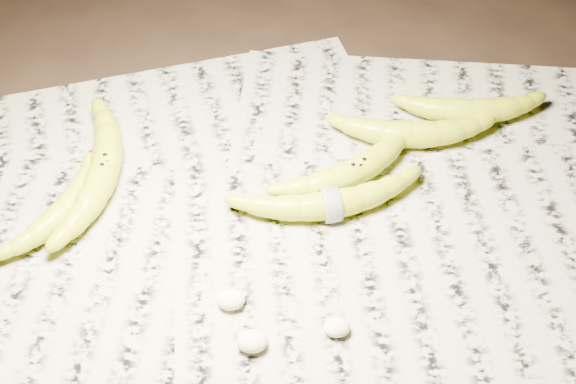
{
  "coord_description": "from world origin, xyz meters",
  "views": [
    {
      "loc": [
        0.0,
        -0.67,
        0.76
      ],
      "look_at": [
        0.02,
        -0.01,
        0.05
      ],
      "focal_mm": 50.0,
      "sensor_mm": 36.0,
      "label": 1
    }
  ],
  "objects_px": {
    "banana_taped": "(331,203)",
    "banana_upper_a": "(412,132)",
    "banana_left_a": "(104,168)",
    "banana_upper_b": "(472,109)",
    "banana_center": "(357,168)",
    "banana_left_b": "(63,209)"
  },
  "relations": [
    {
      "from": "banana_center",
      "to": "banana_upper_a",
      "type": "height_order",
      "value": "same"
    },
    {
      "from": "banana_left_b",
      "to": "banana_upper_b",
      "type": "bearing_deg",
      "value": -45.17
    },
    {
      "from": "banana_left_b",
      "to": "banana_left_a",
      "type": "bearing_deg",
      "value": -5.71
    },
    {
      "from": "banana_taped",
      "to": "banana_upper_b",
      "type": "height_order",
      "value": "same"
    },
    {
      "from": "banana_left_a",
      "to": "banana_taped",
      "type": "distance_m",
      "value": 0.29
    },
    {
      "from": "banana_left_a",
      "to": "banana_upper_b",
      "type": "distance_m",
      "value": 0.5
    },
    {
      "from": "banana_taped",
      "to": "banana_left_a",
      "type": "bearing_deg",
      "value": 156.7
    },
    {
      "from": "banana_center",
      "to": "banana_taped",
      "type": "distance_m",
      "value": 0.07
    },
    {
      "from": "banana_center",
      "to": "banana_taped",
      "type": "xyz_separation_m",
      "value": [
        -0.04,
        -0.06,
        -0.0
      ]
    },
    {
      "from": "banana_center",
      "to": "banana_upper_b",
      "type": "xyz_separation_m",
      "value": [
        0.17,
        0.11,
        0.0
      ]
    },
    {
      "from": "banana_center",
      "to": "banana_upper_b",
      "type": "distance_m",
      "value": 0.2
    },
    {
      "from": "banana_upper_a",
      "to": "banana_upper_b",
      "type": "bearing_deg",
      "value": 29.26
    },
    {
      "from": "banana_upper_a",
      "to": "banana_upper_b",
      "type": "xyz_separation_m",
      "value": [
        0.09,
        0.04,
        -0.0
      ]
    },
    {
      "from": "banana_center",
      "to": "banana_upper_a",
      "type": "xyz_separation_m",
      "value": [
        0.08,
        0.07,
        0.0
      ]
    },
    {
      "from": "banana_taped",
      "to": "banana_upper_a",
      "type": "height_order",
      "value": "same"
    },
    {
      "from": "banana_center",
      "to": "banana_upper_a",
      "type": "bearing_deg",
      "value": 7.37
    },
    {
      "from": "banana_upper_b",
      "to": "banana_upper_a",
      "type": "bearing_deg",
      "value": -152.96
    },
    {
      "from": "banana_left_b",
      "to": "banana_upper_b",
      "type": "height_order",
      "value": "banana_upper_b"
    },
    {
      "from": "banana_left_b",
      "to": "banana_center",
      "type": "distance_m",
      "value": 0.37
    },
    {
      "from": "banana_left_a",
      "to": "banana_center",
      "type": "bearing_deg",
      "value": -86.79
    },
    {
      "from": "banana_left_a",
      "to": "banana_upper_b",
      "type": "height_order",
      "value": "banana_left_a"
    },
    {
      "from": "banana_left_a",
      "to": "banana_taped",
      "type": "relative_size",
      "value": 1.06
    }
  ]
}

